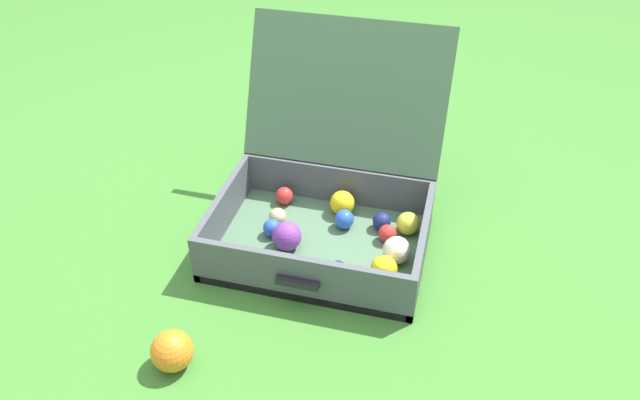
{
  "coord_description": "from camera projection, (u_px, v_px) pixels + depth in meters",
  "views": [
    {
      "loc": [
        0.38,
        -1.19,
        1.16
      ],
      "look_at": [
        0.05,
        0.06,
        0.17
      ],
      "focal_mm": 34.75,
      "sensor_mm": 36.0,
      "label": 1
    }
  ],
  "objects": [
    {
      "name": "stray_ball_on_grass",
      "position": [
        172.0,
        351.0,
        1.39
      ],
      "size": [
        0.1,
        0.1,
        0.1
      ],
      "primitive_type": "sphere",
      "color": "orange",
      "rests_on": "ground"
    },
    {
      "name": "open_suitcase",
      "position": [
        331.0,
        199.0,
        1.72
      ],
      "size": [
        0.58,
        0.62,
        0.53
      ],
      "color": "#4C7051",
      "rests_on": "ground"
    },
    {
      "name": "ground_plane",
      "position": [
        296.0,
        261.0,
        1.69
      ],
      "size": [
        16.0,
        16.0,
        0.0
      ],
      "primitive_type": "plane",
      "color": "#3D7A2D"
    }
  ]
}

